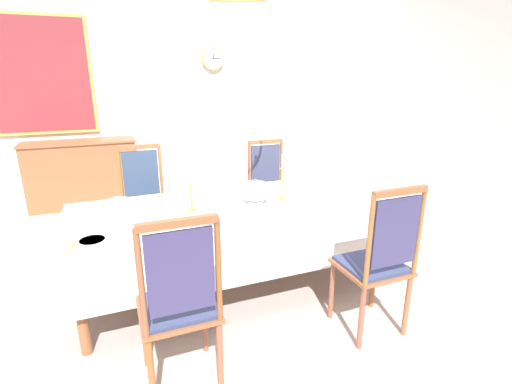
% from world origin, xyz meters
% --- Properties ---
extents(ground, '(7.76, 5.98, 0.04)m').
position_xyz_m(ground, '(0.00, 0.00, -0.02)').
color(ground, '#BCB2AB').
extents(back_wall, '(7.76, 0.08, 3.01)m').
position_xyz_m(back_wall, '(0.00, 3.03, 1.50)').
color(back_wall, silver).
rests_on(back_wall, ground).
extents(dining_table, '(2.64, 1.04, 0.75)m').
position_xyz_m(dining_table, '(0.00, -0.09, 0.68)').
color(dining_table, '#925834').
rests_on(dining_table, ground).
extents(tablecloth, '(2.66, 1.06, 0.42)m').
position_xyz_m(tablecloth, '(0.00, -0.09, 0.64)').
color(tablecloth, white).
rests_on(tablecloth, dining_table).
extents(chair_south_a, '(0.44, 0.42, 1.11)m').
position_xyz_m(chair_south_a, '(-0.67, -1.01, 0.57)').
color(chair_south_a, '#9F6039').
rests_on(chair_south_a, ground).
extents(chair_north_a, '(0.44, 0.42, 1.11)m').
position_xyz_m(chair_north_a, '(-0.67, 0.84, 0.57)').
color(chair_north_a, '#9F573D').
rests_on(chair_north_a, ground).
extents(chair_south_b, '(0.44, 0.42, 1.11)m').
position_xyz_m(chair_south_b, '(0.68, -1.01, 0.57)').
color(chair_south_b, brown).
rests_on(chair_south_b, ground).
extents(chair_north_b, '(0.44, 0.42, 1.07)m').
position_xyz_m(chair_north_b, '(0.68, 0.83, 0.56)').
color(chair_north_b, '#906140').
rests_on(chair_north_b, ground).
extents(soup_tureen, '(0.25, 0.25, 0.20)m').
position_xyz_m(soup_tureen, '(0.15, -0.09, 0.85)').
color(soup_tureen, white).
rests_on(soup_tureen, tablecloth).
extents(candlestick_west, '(0.07, 0.07, 0.32)m').
position_xyz_m(candlestick_west, '(-0.39, -0.09, 0.88)').
color(candlestick_west, gold).
rests_on(candlestick_west, tablecloth).
extents(candlestick_east, '(0.07, 0.07, 0.39)m').
position_xyz_m(candlestick_east, '(0.39, -0.09, 0.91)').
color(candlestick_east, gold).
rests_on(candlestick_east, tablecloth).
extents(bowl_near_left, '(0.19, 0.19, 0.04)m').
position_xyz_m(bowl_near_left, '(-1.10, -0.47, 0.77)').
color(bowl_near_left, white).
rests_on(bowl_near_left, tablecloth).
extents(bowl_near_right, '(0.17, 0.17, 0.04)m').
position_xyz_m(bowl_near_right, '(-0.92, 0.28, 0.77)').
color(bowl_near_right, white).
rests_on(bowl_near_right, tablecloth).
extents(bowl_far_left, '(0.18, 0.18, 0.04)m').
position_xyz_m(bowl_far_left, '(-0.36, -0.47, 0.77)').
color(bowl_far_left, white).
rests_on(bowl_far_left, tablecloth).
extents(bowl_far_right, '(0.18, 0.18, 0.03)m').
position_xyz_m(bowl_far_right, '(0.86, -0.50, 0.77)').
color(bowl_far_right, white).
rests_on(bowl_far_right, tablecloth).
extents(spoon_primary, '(0.05, 0.18, 0.01)m').
position_xyz_m(spoon_primary, '(-1.22, -0.45, 0.76)').
color(spoon_primary, gold).
rests_on(spoon_primary, tablecloth).
extents(spoon_secondary, '(0.04, 0.18, 0.01)m').
position_xyz_m(spoon_secondary, '(-1.03, 0.31, 0.76)').
color(spoon_secondary, gold).
rests_on(spoon_secondary, tablecloth).
extents(sideboard, '(1.44, 0.48, 0.90)m').
position_xyz_m(sideboard, '(-1.31, 2.71, 0.45)').
color(sideboard, '#965A36').
rests_on(sideboard, ground).
extents(mounted_clock, '(0.34, 0.06, 0.34)m').
position_xyz_m(mounted_clock, '(0.66, 2.96, 1.98)').
color(mounted_clock, '#D1B251').
extents(framed_painting, '(1.23, 0.05, 1.52)m').
position_xyz_m(framed_painting, '(-1.66, 2.97, 1.74)').
color(framed_painting, '#D1B251').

